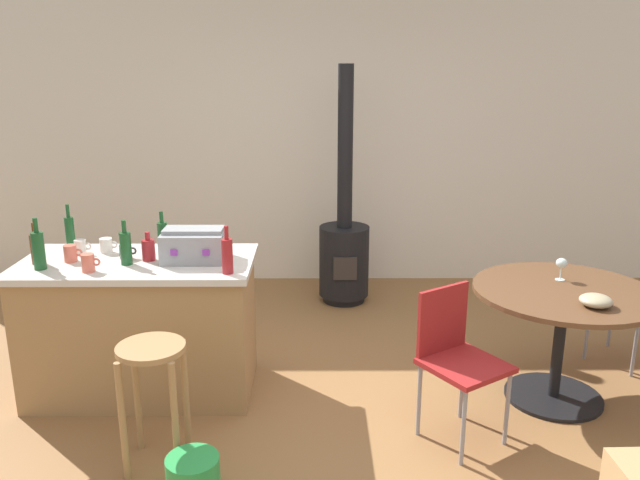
# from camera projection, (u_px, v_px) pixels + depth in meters

# --- Properties ---
(ground_plane) EXTENTS (8.80, 8.80, 0.00)m
(ground_plane) POSITION_uv_depth(u_px,v_px,m) (348.00, 436.00, 3.59)
(ground_plane) COLOR olive
(back_wall) EXTENTS (8.00, 0.10, 2.70)m
(back_wall) POSITION_uv_depth(u_px,v_px,m) (335.00, 141.00, 5.94)
(back_wall) COLOR silver
(back_wall) RESTS_ON ground_plane
(kitchen_island) EXTENTS (1.44, 0.75, 0.88)m
(kitchen_island) POSITION_uv_depth(u_px,v_px,m) (142.00, 326.00, 4.01)
(kitchen_island) COLOR #A37A4C
(kitchen_island) RESTS_ON ground_plane
(wooden_stool) EXTENTS (0.35, 0.35, 0.68)m
(wooden_stool) POSITION_uv_depth(u_px,v_px,m) (153.00, 377.00, 3.23)
(wooden_stool) COLOR #A37A4C
(wooden_stool) RESTS_ON ground_plane
(dining_table) EXTENTS (1.09, 1.09, 0.74)m
(dining_table) POSITION_uv_depth(u_px,v_px,m) (562.00, 315.00, 3.85)
(dining_table) COLOR black
(dining_table) RESTS_ON ground_plane
(folding_chair_near) EXTENTS (0.56, 0.56, 0.87)m
(folding_chair_near) POSITION_uv_depth(u_px,v_px,m) (638.00, 295.00, 4.33)
(folding_chair_near) COLOR maroon
(folding_chair_near) RESTS_ON ground_plane
(folding_chair_far) EXTENTS (0.55, 0.55, 0.86)m
(folding_chair_far) POSITION_uv_depth(u_px,v_px,m) (456.00, 353.00, 3.49)
(folding_chair_far) COLOR maroon
(folding_chair_far) RESTS_ON ground_plane
(wood_stove) EXTENTS (0.44, 0.45, 2.06)m
(wood_stove) POSITION_uv_depth(u_px,v_px,m) (344.00, 246.00, 5.54)
(wood_stove) COLOR black
(wood_stove) RESTS_ON ground_plane
(toolbox) EXTENTS (0.38, 0.29, 0.20)m
(toolbox) POSITION_uv_depth(u_px,v_px,m) (194.00, 245.00, 3.87)
(toolbox) COLOR gray
(toolbox) RESTS_ON kitchen_island
(bottle_0) EXTENTS (0.06, 0.06, 0.26)m
(bottle_0) POSITION_uv_depth(u_px,v_px,m) (163.00, 236.00, 4.05)
(bottle_0) COLOR #194C23
(bottle_0) RESTS_ON kitchen_island
(bottle_1) EXTENTS (0.06, 0.06, 0.28)m
(bottle_1) POSITION_uv_depth(u_px,v_px,m) (227.00, 255.00, 3.62)
(bottle_1) COLOR maroon
(bottle_1) RESTS_ON kitchen_island
(bottle_2) EXTENTS (0.07, 0.07, 0.27)m
(bottle_2) POSITION_uv_depth(u_px,v_px,m) (126.00, 247.00, 3.78)
(bottle_2) COLOR #194C23
(bottle_2) RESTS_ON kitchen_island
(bottle_3) EXTENTS (0.06, 0.06, 0.30)m
(bottle_3) POSITION_uv_depth(u_px,v_px,m) (70.00, 233.00, 4.08)
(bottle_3) COLOR #194C23
(bottle_3) RESTS_ON kitchen_island
(bottle_4) EXTENTS (0.07, 0.07, 0.31)m
(bottle_4) POSITION_uv_depth(u_px,v_px,m) (38.00, 250.00, 3.69)
(bottle_4) COLOR #194C23
(bottle_4) RESTS_ON kitchen_island
(bottle_5) EXTENTS (0.07, 0.07, 0.26)m
(bottle_5) POSITION_uv_depth(u_px,v_px,m) (36.00, 248.00, 3.80)
(bottle_5) COLOR #603314
(bottle_5) RESTS_ON kitchen_island
(bottle_6) EXTENTS (0.08, 0.08, 0.18)m
(bottle_6) POSITION_uv_depth(u_px,v_px,m) (148.00, 249.00, 3.87)
(bottle_6) COLOR maroon
(bottle_6) RESTS_ON kitchen_island
(cup_0) EXTENTS (0.11, 0.08, 0.11)m
(cup_0) POSITION_uv_depth(u_px,v_px,m) (88.00, 263.00, 3.66)
(cup_0) COLOR #DB6651
(cup_0) RESTS_ON kitchen_island
(cup_1) EXTENTS (0.11, 0.07, 0.09)m
(cup_1) POSITION_uv_depth(u_px,v_px,m) (126.00, 252.00, 3.92)
(cup_1) COLOR #383838
(cup_1) RESTS_ON kitchen_island
(cup_2) EXTENTS (0.11, 0.08, 0.10)m
(cup_2) POSITION_uv_depth(u_px,v_px,m) (71.00, 253.00, 3.85)
(cup_2) COLOR #DB6651
(cup_2) RESTS_ON kitchen_island
(cup_3) EXTENTS (0.11, 0.08, 0.09)m
(cup_3) POSITION_uv_depth(u_px,v_px,m) (106.00, 245.00, 4.04)
(cup_3) COLOR white
(cup_3) RESTS_ON kitchen_island
(cup_4) EXTENTS (0.11, 0.07, 0.10)m
(cup_4) POSITION_uv_depth(u_px,v_px,m) (81.00, 247.00, 4.00)
(cup_4) COLOR white
(cup_4) RESTS_ON kitchen_island
(wine_glass) EXTENTS (0.07, 0.07, 0.14)m
(wine_glass) POSITION_uv_depth(u_px,v_px,m) (562.00, 264.00, 3.94)
(wine_glass) COLOR silver
(wine_glass) RESTS_ON dining_table
(serving_bowl) EXTENTS (0.18, 0.18, 0.07)m
(serving_bowl) POSITION_uv_depth(u_px,v_px,m) (596.00, 301.00, 3.53)
(serving_bowl) COLOR tan
(serving_bowl) RESTS_ON dining_table
(plastic_bucket) EXTENTS (0.26, 0.26, 0.21)m
(plastic_bucket) POSITION_uv_depth(u_px,v_px,m) (193.00, 477.00, 3.08)
(plastic_bucket) COLOR green
(plastic_bucket) RESTS_ON ground_plane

